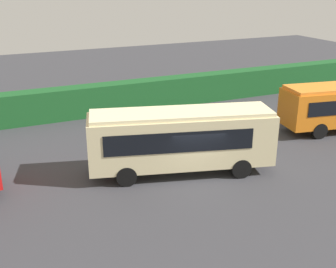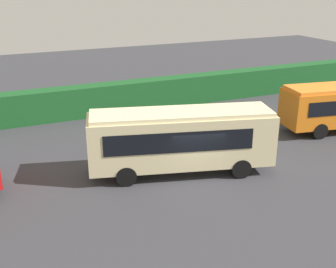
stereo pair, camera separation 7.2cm
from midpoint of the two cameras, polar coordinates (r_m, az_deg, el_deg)
ground_plane at (r=21.46m, az=3.55°, el=-5.98°), size 82.79×82.79×0.00m
bus_cream at (r=21.35m, az=1.89°, el=-0.54°), size 9.53×4.69×3.31m
hedge_row at (r=31.74m, az=-6.65°, el=4.89°), size 53.39×1.43×2.18m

